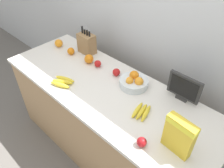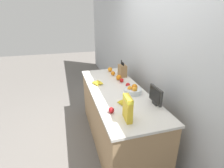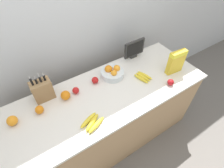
% 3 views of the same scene
% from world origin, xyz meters
% --- Properties ---
extents(ground_plane, '(14.00, 14.00, 0.00)m').
position_xyz_m(ground_plane, '(0.00, 0.00, 0.00)').
color(ground_plane, slate).
extents(wall_back, '(9.00, 0.06, 2.60)m').
position_xyz_m(wall_back, '(0.00, 0.59, 1.30)').
color(wall_back, silver).
rests_on(wall_back, ground_plane).
extents(counter, '(2.02, 0.75, 0.87)m').
position_xyz_m(counter, '(0.00, 0.00, 0.43)').
color(counter, tan).
rests_on(counter, ground_plane).
extents(knife_block, '(0.18, 0.11, 0.30)m').
position_xyz_m(knife_block, '(-0.53, 0.27, 0.97)').
color(knife_block, '#937047').
rests_on(knife_block, counter).
extents(small_monitor, '(0.26, 0.03, 0.22)m').
position_xyz_m(small_monitor, '(0.54, 0.30, 0.99)').
color(small_monitor, '#2D2D2D').
rests_on(small_monitor, counter).
extents(cereal_box, '(0.19, 0.08, 0.26)m').
position_xyz_m(cereal_box, '(0.75, -0.13, 1.01)').
color(cereal_box, gold).
rests_on(cereal_box, counter).
extents(fruit_bowl, '(0.24, 0.24, 0.12)m').
position_xyz_m(fruit_bowl, '(0.16, 0.18, 0.91)').
color(fruit_bowl, silver).
rests_on(fruit_bowl, counter).
extents(banana_bunch_left, '(0.22, 0.18, 0.04)m').
position_xyz_m(banana_bunch_left, '(-0.29, -0.22, 0.89)').
color(banana_bunch_left, yellow).
rests_on(banana_bunch_left, counter).
extents(banana_bunch_right, '(0.14, 0.20, 0.03)m').
position_xyz_m(banana_bunch_right, '(0.41, -0.03, 0.88)').
color(banana_bunch_right, yellow).
rests_on(banana_bunch_right, counter).
extents(apple_front, '(0.06, 0.06, 0.06)m').
position_xyz_m(apple_front, '(0.58, -0.25, 0.90)').
color(apple_front, '#A31419').
rests_on(apple_front, counter).
extents(apple_rightmost, '(0.07, 0.07, 0.07)m').
position_xyz_m(apple_rightmost, '(-0.04, 0.18, 0.90)').
color(apple_rightmost, red).
rests_on(apple_rightmost, counter).
extents(apple_near_bananas, '(0.07, 0.07, 0.07)m').
position_xyz_m(apple_near_bananas, '(-0.26, 0.16, 0.90)').
color(apple_near_bananas, red).
rests_on(apple_near_bananas, counter).
extents(orange_front_left, '(0.09, 0.09, 0.09)m').
position_xyz_m(orange_front_left, '(-0.37, 0.15, 0.91)').
color(orange_front_left, orange).
rests_on(orange_front_left, counter).
extents(orange_by_cereal, '(0.07, 0.07, 0.07)m').
position_xyz_m(orange_by_cereal, '(-0.62, 0.13, 0.90)').
color(orange_by_cereal, orange).
rests_on(orange_by_cereal, counter).
extents(orange_near_bowl, '(0.09, 0.09, 0.09)m').
position_xyz_m(orange_near_bowl, '(-0.84, 0.13, 0.91)').
color(orange_near_bowl, orange).
rests_on(orange_near_bowl, counter).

